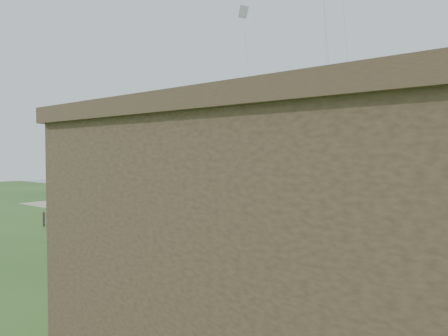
% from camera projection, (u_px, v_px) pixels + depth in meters
% --- Properties ---
extents(ground, '(160.00, 160.00, 0.00)m').
position_uv_depth(ground, '(113.00, 288.00, 18.48)').
color(ground, '#2A571E').
rests_on(ground, ground).
extents(sand_beach, '(72.00, 20.00, 0.02)m').
position_uv_depth(sand_beach, '(319.00, 223.00, 35.73)').
color(sand_beach, tan).
rests_on(sand_beach, ground).
extents(ocean, '(160.00, 68.00, 0.02)m').
position_uv_depth(ocean, '(427.00, 189.00, 70.21)').
color(ocean, slate).
rests_on(ocean, ground).
extents(chainlink_fence, '(36.20, 0.20, 1.25)m').
position_uv_depth(chainlink_fence, '(200.00, 252.00, 23.17)').
color(chainlink_fence, '#4B352A').
rests_on(chainlink_fence, ground).
extents(motel, '(15.00, 10.00, 7.00)m').
position_uv_depth(motel, '(409.00, 268.00, 9.52)').
color(motel, '#483126').
rests_on(motel, ground).
extents(picnic_table, '(1.67, 1.34, 0.65)m').
position_uv_depth(picnic_table, '(285.00, 287.00, 17.75)').
color(picnic_table, brown).
rests_on(picnic_table, ground).
extents(octopus_kite, '(3.41, 2.49, 6.80)m').
position_uv_depth(octopus_kite, '(204.00, 122.00, 29.96)').
color(octopus_kite, '#FF283F').
extents(kite_white, '(1.87, 1.62, 2.31)m').
position_uv_depth(kite_white, '(243.00, 18.00, 35.60)').
color(kite_white, white).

